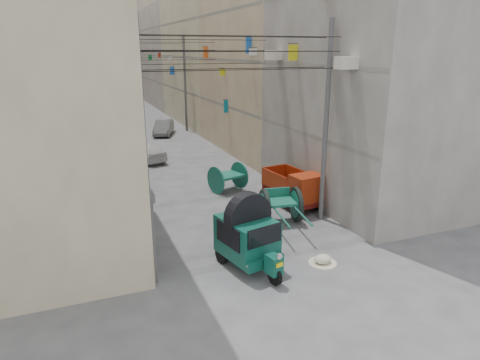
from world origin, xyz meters
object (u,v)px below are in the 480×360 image
tonga_cart (281,205)px  distant_car_white (146,151)px  auto_rickshaw (248,234)px  feed_sack (323,259)px  second_cart (228,177)px  horse (260,228)px  mini_truck (297,190)px  distant_car_green (126,117)px  distant_car_grey (164,127)px

tonga_cart → distant_car_white: (-3.35, 12.32, -0.15)m
auto_rickshaw → feed_sack: bearing=-29.6°
second_cart → horse: bearing=-117.4°
auto_rickshaw → mini_truck: 5.92m
mini_truck → distant_car_green: bearing=91.2°
distant_car_grey → distant_car_green: bearing=126.4°
second_cart → horse: size_ratio=1.01×
tonga_cart → distant_car_green: 27.97m
feed_sack → distant_car_white: (-3.08, 16.02, 0.47)m
distant_car_white → distant_car_green: 15.54m
second_cart → tonga_cart: bearing=-100.0°
distant_car_white → auto_rickshaw: bearing=77.4°
second_cart → horse: 6.67m
auto_rickshaw → second_cart: auto_rickshaw is taller
feed_sack → distant_car_green: distant_car_green is taller
feed_sack → distant_car_grey: (-0.19, 24.33, 0.47)m
distant_car_white → distant_car_grey: (2.88, 8.32, 0.00)m
distant_car_grey → second_cart: bearing=-70.7°
second_cart → distant_car_white: second_cart is taller
tonga_cart → distant_car_grey: tonga_cart is taller
tonga_cart → feed_sack: (-0.28, -3.70, -0.61)m
mini_truck → feed_sack: 5.30m
mini_truck → tonga_cart: bearing=-146.4°
auto_rickshaw → distant_car_grey: size_ratio=0.77×
auto_rickshaw → second_cart: (2.09, 7.63, -0.41)m
distant_car_white → horse: bearing=81.3°
tonga_cart → horse: 2.59m
tonga_cart → mini_truck: (1.45, 1.26, 0.07)m
auto_rickshaw → tonga_cart: (2.69, 2.96, -0.39)m
distant_car_white → second_cart: bearing=94.7°
feed_sack → distant_car_grey: distant_car_grey is taller
feed_sack → distant_car_white: 16.32m
tonga_cart → distant_car_white: size_ratio=0.94×
second_cart → feed_sack: bearing=-105.1°
mini_truck → second_cart: bearing=113.5°
mini_truck → feed_sack: (-1.73, -4.96, -0.68)m
mini_truck → distant_car_white: (-4.80, 11.06, -0.21)m
distant_car_white → distant_car_green: size_ratio=0.86×
mini_truck → distant_car_white: 12.06m
feed_sack → horse: horse is taller
tonga_cart → distant_car_green: bearing=104.9°
auto_rickshaw → horse: 1.45m
feed_sack → horse: (-1.48, 1.80, 0.64)m
mini_truck → distant_car_white: mini_truck is taller
tonga_cart → auto_rickshaw: bearing=-122.7°
mini_truck → second_cart: (-2.05, 3.41, -0.09)m
auto_rickshaw → distant_car_white: 15.30m
second_cart → feed_sack: (0.32, -8.37, -0.59)m
mini_truck → horse: mini_truck is taller
distant_car_grey → auto_rickshaw: bearing=-75.6°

